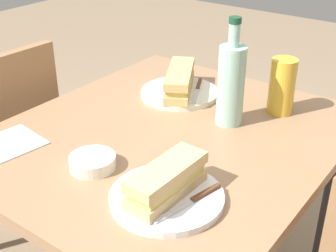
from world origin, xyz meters
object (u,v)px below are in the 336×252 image
beer_glass (282,86)px  plate_far (167,197)px  baguette_sandwich_far (167,181)px  knife_near (197,89)px  baguette_sandwich_near (180,80)px  knife_far (192,200)px  plate_near (180,93)px  olive_bowl (93,162)px  dining_table (168,173)px  water_bottle (231,83)px

beer_glass → plate_far: bearing=-1.1°
baguette_sandwich_far → beer_glass: 0.52m
baguette_sandwich_far → knife_near: bearing=-153.4°
baguette_sandwich_near → knife_far: (0.44, 0.34, -0.03)m
baguette_sandwich_far → beer_glass: beer_glass is taller
plate_near → knife_near: 0.06m
beer_glass → plate_near: bearing=-76.5°
knife_near → olive_bowl: olive_bowl is taller
plate_far → plate_near: bearing=-147.6°
dining_table → plate_far: bearing=35.9°
knife_near → water_bottle: (0.11, 0.17, 0.10)m
knife_far → dining_table: bearing=-134.8°
dining_table → beer_glass: size_ratio=5.87×
plate_far → beer_glass: size_ratio=1.50×
knife_near → knife_far: bearing=32.2°
plate_near → knife_near: bearing=131.2°
baguette_sandwich_near → beer_glass: (-0.07, 0.30, 0.03)m
plate_near → beer_glass: beer_glass is taller
knife_near → knife_far: same height
plate_near → water_bottle: (0.07, 0.21, 0.11)m
plate_near → knife_near: knife_near is taller
baguette_sandwich_far → olive_bowl: 0.21m
water_bottle → knife_far: bearing=19.2°
dining_table → beer_glass: bearing=147.8°
knife_near → beer_glass: 0.26m
plate_far → water_bottle: (-0.38, -0.07, 0.11)m
dining_table → olive_bowl: 0.28m
dining_table → knife_far: size_ratio=5.21×
baguette_sandwich_far → water_bottle: size_ratio=0.68×
baguette_sandwich_far → olive_bowl: baguette_sandwich_far is taller
plate_near → plate_far: (0.45, 0.29, 0.00)m
baguette_sandwich_near → olive_bowl: (0.45, 0.08, -0.03)m
plate_near → plate_far: same height
knife_near → beer_glass: (-0.03, 0.25, 0.06)m
knife_far → water_bottle: 0.40m
baguette_sandwich_near → baguette_sandwich_far: same height
knife_near → olive_bowl: 0.49m
dining_table → beer_glass: (-0.29, 0.18, 0.20)m
olive_bowl → baguette_sandwich_far: bearing=90.4°
plate_far → beer_glass: beer_glass is taller
knife_far → olive_bowl: bearing=-87.5°
baguette_sandwich_near → plate_far: baguette_sandwich_near is taller
plate_near → knife_near: (-0.04, 0.04, 0.01)m
dining_table → beer_glass: beer_glass is taller
knife_near → knife_far: 0.56m
beer_glass → olive_bowl: (0.52, -0.22, -0.06)m
baguette_sandwich_far → knife_far: (-0.01, 0.06, -0.03)m
plate_near → baguette_sandwich_far: baguette_sandwich_far is taller
plate_near → plate_far: bearing=32.4°
water_bottle → olive_bowl: 0.42m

